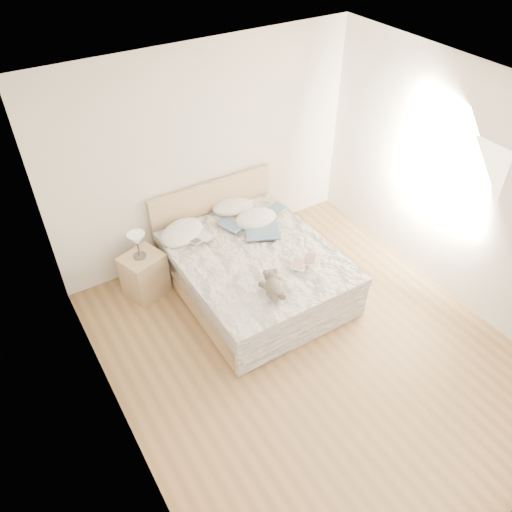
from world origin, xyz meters
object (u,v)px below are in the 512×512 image
object	(u,v)px
bed	(253,268)
photo_book	(199,239)
childrens_book	(304,262)
teddy_bear	(274,292)
nightstand	(144,275)
table_lamp	(137,241)

from	to	relation	value
bed	photo_book	distance (m)	0.74
childrens_book	teddy_bear	distance (m)	0.62
bed	nightstand	xyz separation A→B (m)	(-1.15, 0.61, -0.03)
photo_book	childrens_book	distance (m)	1.30
childrens_book	teddy_bear	bearing A→B (deg)	-114.54
teddy_bear	photo_book	bearing A→B (deg)	114.91
bed	table_lamp	distance (m)	1.40
bed	photo_book	xyz separation A→B (m)	(-0.45, 0.48, 0.32)
bed	childrens_book	distance (m)	0.72
bed	teddy_bear	bearing A→B (deg)	-105.08
bed	teddy_bear	distance (m)	0.87
teddy_bear	nightstand	bearing A→B (deg)	137.95
table_lamp	childrens_book	size ratio (longest dim) A/B	0.98
nightstand	teddy_bear	world-z (taller)	teddy_bear
table_lamp	photo_book	size ratio (longest dim) A/B	1.08
childrens_book	teddy_bear	xyz separation A→B (m)	(-0.57, -0.24, 0.02)
bed	photo_book	world-z (taller)	bed
table_lamp	teddy_bear	bearing A→B (deg)	-55.93
bed	table_lamp	bearing A→B (deg)	151.39
nightstand	childrens_book	size ratio (longest dim) A/B	1.70
photo_book	nightstand	bearing A→B (deg)	146.20
table_lamp	teddy_bear	size ratio (longest dim) A/B	0.95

